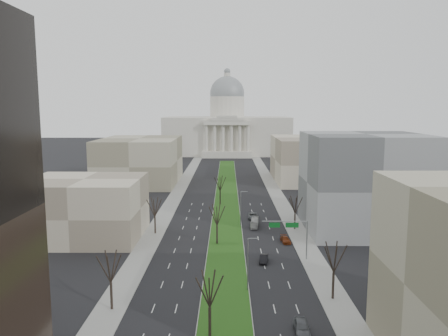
# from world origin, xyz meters

# --- Properties ---
(ground) EXTENTS (600.00, 600.00, 0.00)m
(ground) POSITION_xyz_m (0.00, 120.00, 0.00)
(ground) COLOR black
(ground) RESTS_ON ground
(median) EXTENTS (8.00, 222.03, 0.20)m
(median) POSITION_xyz_m (0.00, 118.99, 0.10)
(median) COLOR #999993
(median) RESTS_ON ground
(sidewalk_left) EXTENTS (5.00, 330.00, 0.15)m
(sidewalk_left) POSITION_xyz_m (-17.50, 95.00, 0.07)
(sidewalk_left) COLOR gray
(sidewalk_left) RESTS_ON ground
(sidewalk_right) EXTENTS (5.00, 330.00, 0.15)m
(sidewalk_right) POSITION_xyz_m (17.50, 95.00, 0.07)
(sidewalk_right) COLOR gray
(sidewalk_right) RESTS_ON ground
(capitol) EXTENTS (80.00, 46.00, 55.00)m
(capitol) POSITION_xyz_m (0.00, 269.59, 16.31)
(capitol) COLOR beige
(capitol) RESTS_ON ground
(building_beige_left) EXTENTS (26.00, 22.00, 14.00)m
(building_beige_left) POSITION_xyz_m (-33.00, 85.00, 7.00)
(building_beige_left) COLOR gray
(building_beige_left) RESTS_ON ground
(building_grey_right) EXTENTS (28.00, 26.00, 24.00)m
(building_grey_right) POSITION_xyz_m (34.00, 92.00, 12.00)
(building_grey_right) COLOR #5D6062
(building_grey_right) RESTS_ON ground
(building_far_left) EXTENTS (30.00, 40.00, 18.00)m
(building_far_left) POSITION_xyz_m (-35.00, 160.00, 9.00)
(building_far_left) COLOR gray
(building_far_left) RESTS_ON ground
(building_far_right) EXTENTS (30.00, 40.00, 18.00)m
(building_far_right) POSITION_xyz_m (35.00, 165.00, 9.00)
(building_far_right) COLOR gray
(building_far_right) RESTS_ON ground
(tree_left_mid) EXTENTS (5.40, 5.40, 9.72)m
(tree_left_mid) POSITION_xyz_m (-17.20, 48.00, 7.00)
(tree_left_mid) COLOR black
(tree_left_mid) RESTS_ON ground
(tree_left_far) EXTENTS (5.28, 5.28, 9.50)m
(tree_left_far) POSITION_xyz_m (-17.20, 88.00, 6.84)
(tree_left_far) COLOR black
(tree_left_far) RESTS_ON ground
(tree_right_mid) EXTENTS (5.52, 5.52, 9.94)m
(tree_right_mid) POSITION_xyz_m (17.20, 52.00, 7.16)
(tree_right_mid) COLOR black
(tree_right_mid) RESTS_ON ground
(tree_right_far) EXTENTS (5.04, 5.04, 9.07)m
(tree_right_far) POSITION_xyz_m (17.20, 92.00, 6.53)
(tree_right_far) COLOR black
(tree_right_far) RESTS_ON ground
(tree_median_a) EXTENTS (5.40, 5.40, 9.72)m
(tree_median_a) POSITION_xyz_m (-2.00, 40.00, 7.00)
(tree_median_a) COLOR black
(tree_median_a) RESTS_ON ground
(tree_median_b) EXTENTS (5.40, 5.40, 9.72)m
(tree_median_b) POSITION_xyz_m (-2.00, 80.00, 7.00)
(tree_median_b) COLOR black
(tree_median_b) RESTS_ON ground
(tree_median_c) EXTENTS (5.40, 5.40, 9.72)m
(tree_median_c) POSITION_xyz_m (-2.00, 120.00, 7.00)
(tree_median_c) COLOR black
(tree_median_c) RESTS_ON ground
(streetlamp_median_b) EXTENTS (1.90, 0.20, 9.16)m
(streetlamp_median_b) POSITION_xyz_m (3.76, 55.00, 4.81)
(streetlamp_median_b) COLOR gray
(streetlamp_median_b) RESTS_ON ground
(streetlamp_median_c) EXTENTS (1.90, 0.20, 9.16)m
(streetlamp_median_c) POSITION_xyz_m (3.76, 95.00, 4.81)
(streetlamp_median_c) COLOR gray
(streetlamp_median_c) RESTS_ON ground
(mast_arm_signs) EXTENTS (9.12, 0.24, 8.09)m
(mast_arm_signs) POSITION_xyz_m (13.49, 70.03, 6.11)
(mast_arm_signs) COLOR gray
(mast_arm_signs) RESTS_ON ground
(car_grey_near) EXTENTS (2.19, 5.10, 1.72)m
(car_grey_near) POSITION_xyz_m (10.44, 41.35, 0.86)
(car_grey_near) COLOR #4C4E53
(car_grey_near) RESTS_ON ground
(car_black) EXTENTS (2.17, 4.58, 1.45)m
(car_black) POSITION_xyz_m (7.52, 68.69, 0.73)
(car_black) COLOR black
(car_black) RESTS_ON ground
(car_red) EXTENTS (2.27, 4.67, 1.31)m
(car_red) POSITION_xyz_m (13.50, 81.40, 0.65)
(car_red) COLOR #64260D
(car_red) RESTS_ON ground
(car_grey_far) EXTENTS (2.82, 5.56, 1.51)m
(car_grey_far) POSITION_xyz_m (7.31, 102.70, 0.75)
(car_grey_far) COLOR #4F5357
(car_grey_far) RESTS_ON ground
(box_van) EXTENTS (2.58, 7.68, 2.10)m
(box_van) POSITION_xyz_m (7.30, 94.65, 1.05)
(box_van) COLOR silver
(box_van) RESTS_ON ground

